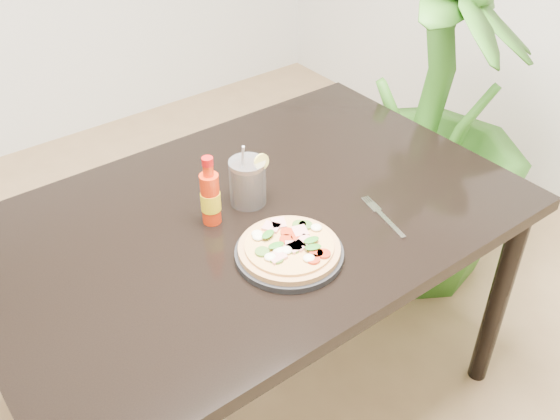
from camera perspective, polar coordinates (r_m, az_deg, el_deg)
dining_table at (r=1.67m, az=-2.50°, el=-2.53°), size 1.40×0.90×0.75m
plate at (r=1.48m, az=0.84°, el=-4.01°), size 0.26×0.26×0.02m
pizza at (r=1.47m, az=0.85°, el=-3.40°), size 0.24×0.24×0.03m
hot_sauce_bottle at (r=1.56m, az=-6.38°, el=1.18°), size 0.06×0.06×0.19m
cola_cup at (r=1.63m, az=-2.97°, el=2.49°), size 0.10×0.10×0.19m
fork at (r=1.63m, az=9.32°, el=-0.49°), size 0.06×0.19×0.00m
houseplant at (r=2.31m, az=13.78°, el=8.04°), size 1.03×1.03×1.31m
plant_pot at (r=2.61m, az=12.07°, el=-2.46°), size 0.28×0.28×0.22m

